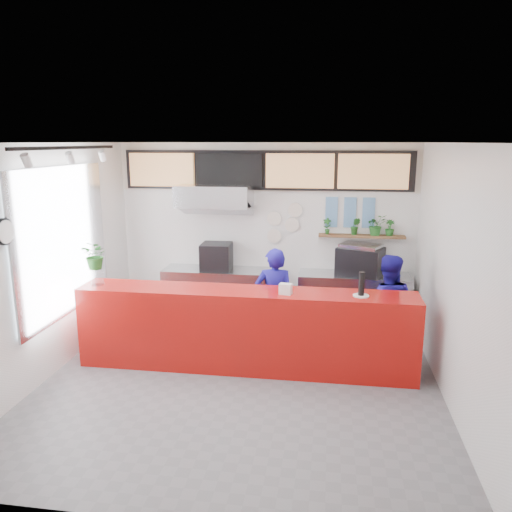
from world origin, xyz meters
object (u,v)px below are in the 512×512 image
Objects in this scene: service_counter at (245,330)px; panini_oven at (216,256)px; espresso_machine at (360,261)px; pepper_mill at (362,284)px; staff_right at (386,308)px; staff_center at (274,300)px.

panini_oven reaches higher than service_counter.
espresso_machine is 2.30× the size of pepper_mill.
service_counter is 2.96× the size of staff_right.
panini_oven is (-0.80, 1.80, 0.57)m from service_counter.
panini_oven is at bearing -21.18° from staff_right.
espresso_machine is (2.38, 0.00, 0.00)m from panini_oven.
pepper_mill is (1.50, -0.04, 0.72)m from service_counter.
pepper_mill is (2.29, -1.84, 0.14)m from panini_oven.
panini_oven is 1.66m from staff_center.
pepper_mill is at bearing -40.91° from panini_oven.
espresso_machine is at bearing 87.21° from pepper_mill.
staff_center reaches higher than service_counter.
pepper_mill reaches higher than espresso_machine.
espresso_machine is at bearing -142.33° from staff_center.
staff_right is (0.31, -1.24, -0.36)m from espresso_machine.
service_counter is at bearing -111.24° from espresso_machine.
service_counter is 9.12× the size of panini_oven.
pepper_mill is at bearing -1.46° from service_counter.
panini_oven is 0.32× the size of staff_right.
panini_oven is 2.94m from pepper_mill.
staff_center is (0.32, 0.62, 0.22)m from service_counter.
panini_oven is at bearing 113.89° from service_counter.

